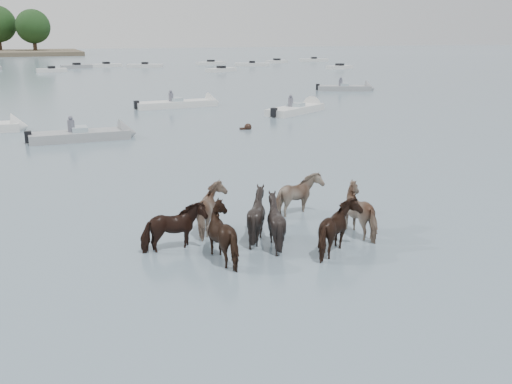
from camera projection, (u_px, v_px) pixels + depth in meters
name	position (u px, v px, depth m)	size (l,w,h in m)	color
ground	(250.00, 273.00, 13.31)	(400.00, 400.00, 0.00)	slate
pony_herd	(271.00, 219.00, 15.28)	(7.15, 4.82, 1.54)	black
swimming_pony	(247.00, 127.00, 33.08)	(0.72, 0.44, 0.44)	black
motorboat_b	(95.00, 135.00, 29.96)	(5.73, 1.61, 1.92)	gray
motorboat_c	(187.00, 104.00, 43.16)	(6.84, 2.00, 1.92)	silver
motorboat_d	(301.00, 109.00, 40.33)	(5.89, 4.49, 1.92)	silver
motorboat_e	(352.00, 88.00, 55.10)	(5.79, 3.71, 1.92)	gray
distant_flotilla	(58.00, 68.00, 85.61)	(105.72, 25.52, 0.93)	gray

